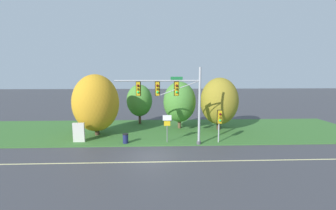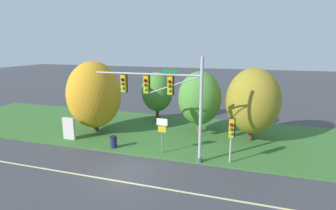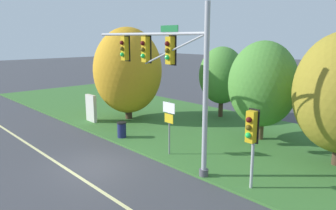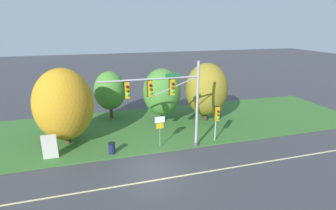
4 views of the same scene
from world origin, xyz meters
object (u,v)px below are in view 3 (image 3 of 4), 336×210
tree_nearest_road (128,71)px  info_kiosk (91,108)px  pedestrian_signal_near_kerb (251,132)px  traffic_signal_mast (166,64)px  tree_behind_signpost (263,84)px  route_sign_post (169,119)px  trash_bin (122,130)px  tree_left_of_mast (222,75)px

tree_nearest_road → info_kiosk: bearing=-114.0°
pedestrian_signal_near_kerb → info_kiosk: 13.70m
traffic_signal_mast → tree_behind_signpost: traffic_signal_mast is taller
info_kiosk → route_sign_post: bearing=-3.0°
tree_nearest_road → trash_bin: bearing=-40.9°
tree_left_of_mast → info_kiosk: 9.72m
info_kiosk → trash_bin: bearing=-7.4°
tree_nearest_road → traffic_signal_mast: bearing=-24.1°
tree_nearest_road → tree_left_of_mast: (4.17, 5.45, -0.42)m
pedestrian_signal_near_kerb → info_kiosk: pedestrian_signal_near_kerb is taller
traffic_signal_mast → info_kiosk: bearing=172.7°
pedestrian_signal_near_kerb → tree_left_of_mast: (-8.35, 8.71, 0.76)m
info_kiosk → trash_bin: info_kiosk is taller
tree_nearest_road → tree_left_of_mast: bearing=52.6°
route_sign_post → trash_bin: size_ratio=2.94×
pedestrian_signal_near_kerb → trash_bin: (-9.01, 0.23, -1.87)m
traffic_signal_mast → trash_bin: bearing=172.7°
tree_left_of_mast → trash_bin: bearing=-94.4°
tree_left_of_mast → trash_bin: size_ratio=5.59×
info_kiosk → trash_bin: 4.66m
route_sign_post → info_kiosk: size_ratio=1.44×
route_sign_post → trash_bin: bearing=-178.1°
trash_bin → info_kiosk: bearing=172.6°
tree_behind_signpost → traffic_signal_mast: bearing=-100.3°
traffic_signal_mast → route_sign_post: traffic_signal_mast is taller
route_sign_post → tree_left_of_mast: bearing=111.9°
tree_nearest_road → tree_behind_signpost: size_ratio=1.16×
tree_behind_signpost → info_kiosk: tree_behind_signpost is taller
tree_behind_signpost → tree_nearest_road: bearing=-163.3°
tree_behind_signpost → info_kiosk: size_ratio=2.99×
pedestrian_signal_near_kerb → route_sign_post: pedestrian_signal_near_kerb is taller
tree_nearest_road → tree_left_of_mast: 6.87m
route_sign_post → tree_left_of_mast: (-3.35, 8.35, 1.27)m
trash_bin → tree_behind_signpost: bearing=45.4°
tree_behind_signpost → info_kiosk: bearing=-153.2°
tree_left_of_mast → tree_behind_signpost: bearing=-28.0°
route_sign_post → tree_nearest_road: (-7.52, 2.90, 1.68)m
trash_bin → tree_nearest_road: bearing=139.1°
traffic_signal_mast → pedestrian_signal_near_kerb: traffic_signal_mast is taller
info_kiosk → tree_behind_signpost: bearing=26.8°
traffic_signal_mast → route_sign_post: bearing=127.8°
traffic_signal_mast → tree_nearest_road: size_ratio=1.21×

